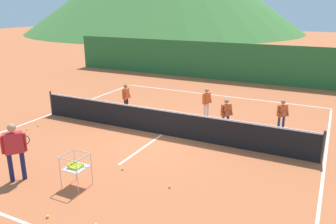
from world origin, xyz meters
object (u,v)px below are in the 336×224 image
(instructor, at_px, (14,147))
(student_1, at_px, (207,100))
(tennis_net, at_px, (162,122))
(tennis_ball_5, at_px, (27,129))
(tennis_ball_4, at_px, (38,125))
(tennis_ball_3, at_px, (170,187))
(tennis_ball_6, at_px, (123,169))
(student_2, at_px, (226,112))
(ball_cart, at_px, (75,166))
(tennis_ball_0, at_px, (48,216))
(student_0, at_px, (126,96))
(tennis_ball_1, at_px, (96,224))
(student_3, at_px, (282,113))

(instructor, bearing_deg, student_1, 70.00)
(tennis_net, relative_size, tennis_ball_5, 160.44)
(tennis_ball_4, bearing_deg, student_1, 35.40)
(tennis_ball_3, bearing_deg, tennis_net, 120.46)
(student_1, bearing_deg, tennis_ball_6, -94.80)
(tennis_net, height_order, student_1, student_1)
(student_2, height_order, ball_cart, student_2)
(tennis_ball_0, bearing_deg, tennis_ball_3, 52.12)
(student_0, height_order, ball_cart, student_0)
(tennis_ball_1, xyz_separation_m, tennis_ball_3, (0.72, 2.15, 0.00))
(student_2, relative_size, tennis_ball_5, 18.76)
(student_1, distance_m, tennis_ball_0, 8.39)
(tennis_ball_1, xyz_separation_m, tennis_ball_4, (-6.07, 4.10, 0.00))
(student_3, relative_size, tennis_ball_0, 18.41)
(student_3, distance_m, ball_cart, 7.82)
(student_2, relative_size, ball_cart, 1.42)
(instructor, xyz_separation_m, tennis_ball_6, (2.22, 1.75, -0.95))
(student_2, distance_m, tennis_ball_5, 7.63)
(instructor, xyz_separation_m, student_1, (2.69, 7.39, -0.21))
(instructor, bearing_deg, tennis_ball_4, 130.49)
(student_2, height_order, tennis_ball_4, student_2)
(student_0, bearing_deg, tennis_ball_1, -61.45)
(student_1, bearing_deg, tennis_ball_4, -144.60)
(tennis_ball_0, height_order, tennis_ball_1, same)
(student_1, xyz_separation_m, tennis_ball_3, (1.19, -5.93, -0.74))
(tennis_ball_5, bearing_deg, tennis_ball_1, -30.52)
(student_0, relative_size, tennis_ball_6, 18.88)
(tennis_net, height_order, instructor, instructor)
(tennis_ball_0, distance_m, tennis_ball_4, 6.57)
(tennis_ball_0, bearing_deg, tennis_ball_5, 142.17)
(student_1, relative_size, tennis_ball_1, 18.98)
(instructor, relative_size, tennis_ball_6, 24.05)
(tennis_ball_0, bearing_deg, ball_cart, 104.28)
(tennis_net, relative_size, tennis_ball_3, 160.44)
(student_3, height_order, tennis_ball_6, student_3)
(student_3, bearing_deg, instructor, -129.42)
(student_1, distance_m, ball_cart, 7.03)
(student_0, bearing_deg, student_1, 13.72)
(student_2, distance_m, tennis_ball_1, 6.94)
(student_3, height_order, tennis_ball_0, student_3)
(tennis_ball_5, bearing_deg, tennis_ball_4, 86.86)
(ball_cart, height_order, tennis_ball_4, ball_cart)
(tennis_ball_4, relative_size, tennis_ball_5, 1.00)
(instructor, bearing_deg, tennis_ball_0, -25.23)
(tennis_ball_3, xyz_separation_m, tennis_ball_6, (-1.67, 0.29, 0.00))
(student_0, distance_m, tennis_ball_4, 3.86)
(tennis_net, xyz_separation_m, student_2, (1.99, 1.37, 0.27))
(tennis_net, height_order, tennis_ball_4, tennis_net)
(student_1, distance_m, student_2, 1.74)
(student_0, bearing_deg, tennis_ball_6, -57.98)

